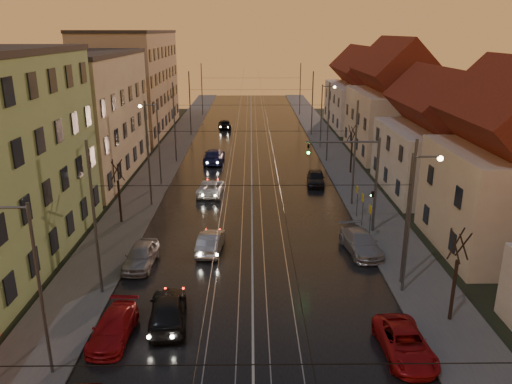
{
  "coord_description": "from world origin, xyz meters",
  "views": [
    {
      "loc": [
        -0.07,
        -16.42,
        14.39
      ],
      "look_at": [
        0.31,
        19.65,
        2.66
      ],
      "focal_mm": 35.0,
      "sensor_mm": 36.0,
      "label": 1
    }
  ],
  "objects_px": {
    "traffic_light_mast": "(363,173)",
    "driving_car_3": "(214,156)",
    "driving_car_1": "(211,242)",
    "parked_left_2": "(113,328)",
    "driving_car_4": "(225,124)",
    "parked_right_0": "(405,343)",
    "street_lamp_0": "(30,274)",
    "street_lamp_2": "(155,136)",
    "driving_car_0": "(168,309)",
    "parked_left_3": "(141,255)",
    "street_lamp_3": "(324,110)",
    "driving_car_2": "(211,188)",
    "parked_right_1": "(361,242)",
    "parked_right_2": "(316,178)",
    "street_lamp_1": "(413,207)"
  },
  "relations": [
    {
      "from": "traffic_light_mast",
      "to": "driving_car_3",
      "type": "height_order",
      "value": "traffic_light_mast"
    },
    {
      "from": "driving_car_1",
      "to": "parked_left_2",
      "type": "xyz_separation_m",
      "value": [
        -3.98,
        -10.13,
        -0.07
      ]
    },
    {
      "from": "driving_car_4",
      "to": "parked_right_0",
      "type": "xyz_separation_m",
      "value": [
        11.07,
        -55.93,
        -0.12
      ]
    },
    {
      "from": "street_lamp_0",
      "to": "street_lamp_2",
      "type": "bearing_deg",
      "value": 90.0
    },
    {
      "from": "driving_car_0",
      "to": "parked_left_3",
      "type": "distance_m",
      "value": 7.15
    },
    {
      "from": "street_lamp_3",
      "to": "driving_car_3",
      "type": "xyz_separation_m",
      "value": [
        -13.37,
        -7.23,
        -4.09
      ]
    },
    {
      "from": "traffic_light_mast",
      "to": "driving_car_4",
      "type": "distance_m",
      "value": 43.06
    },
    {
      "from": "driving_car_2",
      "to": "parked_right_1",
      "type": "bearing_deg",
      "value": 135.1
    },
    {
      "from": "street_lamp_0",
      "to": "driving_car_4",
      "type": "height_order",
      "value": "street_lamp_0"
    },
    {
      "from": "driving_car_0",
      "to": "driving_car_3",
      "type": "xyz_separation_m",
      "value": [
        0.08,
        32.75,
        0.01
      ]
    },
    {
      "from": "street_lamp_2",
      "to": "driving_car_2",
      "type": "height_order",
      "value": "street_lamp_2"
    },
    {
      "from": "driving_car_4",
      "to": "parked_left_3",
      "type": "bearing_deg",
      "value": 78.63
    },
    {
      "from": "parked_right_2",
      "to": "street_lamp_1",
      "type": "bearing_deg",
      "value": -76.54
    },
    {
      "from": "driving_car_1",
      "to": "parked_right_1",
      "type": "bearing_deg",
      "value": -176.41
    },
    {
      "from": "street_lamp_3",
      "to": "driving_car_1",
      "type": "xyz_separation_m",
      "value": [
        -11.93,
        -31.21,
        -4.19
      ]
    },
    {
      "from": "street_lamp_2",
      "to": "parked_left_2",
      "type": "distance_m",
      "value": 25.8
    },
    {
      "from": "street_lamp_1",
      "to": "driving_car_1",
      "type": "distance_m",
      "value": 13.52
    },
    {
      "from": "driving_car_1",
      "to": "parked_right_0",
      "type": "height_order",
      "value": "driving_car_1"
    },
    {
      "from": "driving_car_4",
      "to": "parked_left_2",
      "type": "bearing_deg",
      "value": 79.5
    },
    {
      "from": "parked_right_1",
      "to": "parked_right_2",
      "type": "relative_size",
      "value": 1.18
    },
    {
      "from": "driving_car_3",
      "to": "street_lamp_0",
      "type": "bearing_deg",
      "value": 83.16
    },
    {
      "from": "driving_car_3",
      "to": "driving_car_0",
      "type": "bearing_deg",
      "value": 90.51
    },
    {
      "from": "street_lamp_0",
      "to": "parked_left_3",
      "type": "xyz_separation_m",
      "value": [
        2.0,
        10.62,
        -4.16
      ]
    },
    {
      "from": "driving_car_2",
      "to": "driving_car_4",
      "type": "relative_size",
      "value": 1.07
    },
    {
      "from": "driving_car_4",
      "to": "parked_right_2",
      "type": "relative_size",
      "value": 1.06
    },
    {
      "from": "street_lamp_2",
      "to": "parked_right_0",
      "type": "bearing_deg",
      "value": -58.94
    },
    {
      "from": "parked_right_0",
      "to": "parked_right_1",
      "type": "height_order",
      "value": "parked_right_1"
    },
    {
      "from": "driving_car_3",
      "to": "parked_right_2",
      "type": "xyz_separation_m",
      "value": [
        10.51,
        -8.69,
        -0.09
      ]
    },
    {
      "from": "street_lamp_1",
      "to": "parked_right_0",
      "type": "relative_size",
      "value": 1.78
    },
    {
      "from": "driving_car_0",
      "to": "driving_car_2",
      "type": "bearing_deg",
      "value": -97.84
    },
    {
      "from": "parked_left_2",
      "to": "parked_right_1",
      "type": "xyz_separation_m",
      "value": [
        14.15,
        9.87,
        0.09
      ]
    },
    {
      "from": "street_lamp_1",
      "to": "parked_right_1",
      "type": "xyz_separation_m",
      "value": [
        -1.75,
        4.53,
        -4.18
      ]
    },
    {
      "from": "street_lamp_0",
      "to": "parked_right_2",
      "type": "height_order",
      "value": "street_lamp_0"
    },
    {
      "from": "street_lamp_2",
      "to": "traffic_light_mast",
      "type": "height_order",
      "value": "street_lamp_2"
    },
    {
      "from": "driving_car_4",
      "to": "parked_left_2",
      "type": "relative_size",
      "value": 1.02
    },
    {
      "from": "street_lamp_0",
      "to": "driving_car_2",
      "type": "bearing_deg",
      "value": 77.98
    },
    {
      "from": "street_lamp_0",
      "to": "street_lamp_1",
      "type": "relative_size",
      "value": 1.0
    },
    {
      "from": "driving_car_0",
      "to": "parked_right_2",
      "type": "bearing_deg",
      "value": -119.97
    },
    {
      "from": "street_lamp_1",
      "to": "traffic_light_mast",
      "type": "distance_m",
      "value": 8.08
    },
    {
      "from": "parked_left_3",
      "to": "parked_right_0",
      "type": "height_order",
      "value": "parked_left_3"
    },
    {
      "from": "street_lamp_2",
      "to": "driving_car_0",
      "type": "height_order",
      "value": "street_lamp_2"
    },
    {
      "from": "parked_left_2",
      "to": "traffic_light_mast",
      "type": "bearing_deg",
      "value": 44.76
    },
    {
      "from": "driving_car_3",
      "to": "driving_car_4",
      "type": "distance_m",
      "value": 20.39
    },
    {
      "from": "traffic_light_mast",
      "to": "parked_right_1",
      "type": "bearing_deg",
      "value": -100.49
    },
    {
      "from": "street_lamp_3",
      "to": "driving_car_4",
      "type": "xyz_separation_m",
      "value": [
        -13.16,
        13.16,
        -4.14
      ]
    },
    {
      "from": "driving_car_2",
      "to": "parked_left_3",
      "type": "xyz_separation_m",
      "value": [
        -3.36,
        -14.56,
        0.07
      ]
    },
    {
      "from": "street_lamp_3",
      "to": "street_lamp_1",
      "type": "bearing_deg",
      "value": -90.0
    },
    {
      "from": "traffic_light_mast",
      "to": "parked_left_2",
      "type": "height_order",
      "value": "traffic_light_mast"
    },
    {
      "from": "street_lamp_1",
      "to": "street_lamp_2",
      "type": "xyz_separation_m",
      "value": [
        -18.21,
        20.0,
        0.0
      ]
    },
    {
      "from": "street_lamp_3",
      "to": "street_lamp_2",
      "type": "bearing_deg",
      "value": -138.69
    }
  ]
}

